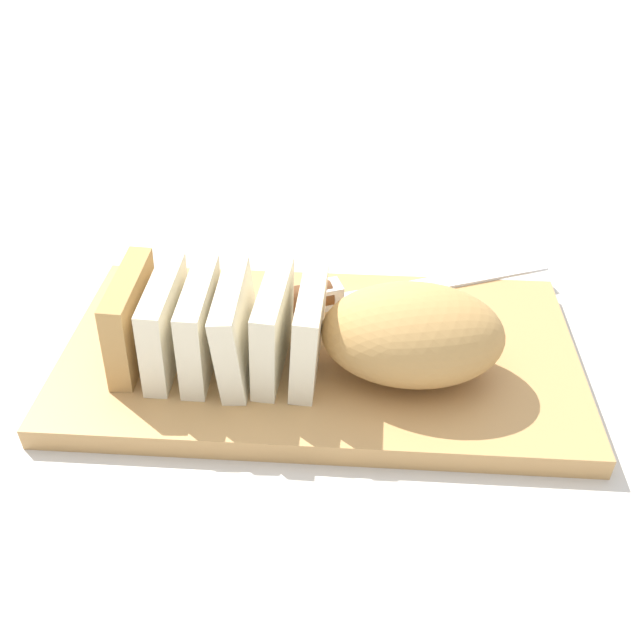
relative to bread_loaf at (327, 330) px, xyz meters
The scene contains 7 objects.
ground_plane 0.07m from the bread_loaf, 76.15° to the right, with size 3.00×3.00×0.00m, color beige.
cutting_board 0.06m from the bread_loaf, 76.15° to the right, with size 0.46×0.24×0.02m, color tan.
bread_loaf is the anchor object (origin of this frame).
bread_knife 0.10m from the bread_loaf, 96.68° to the right, with size 0.28×0.12×0.03m.
crumb_near_knife 0.08m from the bread_loaf, 68.48° to the right, with size 0.01×0.01×0.01m, color #A8753D.
crumb_near_loaf 0.04m from the bread_loaf, 141.17° to the right, with size 0.00×0.00×0.00m, color #A8753D.
crumb_stray_left 0.04m from the bread_loaf, ahead, with size 0.01×0.01×0.01m, color #A8753D.
Camera 1 is at (-0.02, 0.47, 0.41)m, focal length 38.09 mm.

